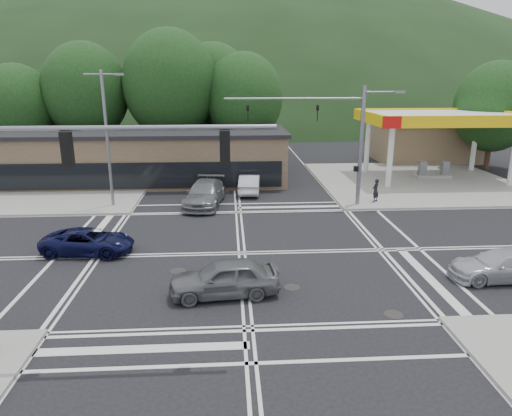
{
  "coord_description": "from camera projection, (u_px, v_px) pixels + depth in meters",
  "views": [
    {
      "loc": [
        -0.61,
        -21.46,
        8.64
      ],
      "look_at": [
        0.92,
        3.31,
        1.4
      ],
      "focal_mm": 32.0,
      "sensor_mm": 36.0,
      "label": 1
    }
  ],
  "objects": [
    {
      "name": "ground",
      "position": [
        242.0,
        253.0,
        23.02
      ],
      "size": [
        120.0,
        120.0,
        0.0
      ],
      "primitive_type": "plane",
      "color": "black",
      "rests_on": "ground"
    },
    {
      "name": "car_silver_east",
      "position": [
        502.0,
        265.0,
        19.92
      ],
      "size": [
        4.55,
        1.91,
        1.31
      ],
      "primitive_type": "imported",
      "rotation": [
        0.0,
        0.0,
        -1.59
      ],
      "color": "#AFB1B6",
      "rests_on": "ground"
    },
    {
      "name": "car_queue_b",
      "position": [
        249.0,
        179.0,
        36.3
      ],
      "size": [
        1.7,
        4.1,
        1.39
      ],
      "primitive_type": "imported",
      "rotation": [
        0.0,
        0.0,
        3.13
      ],
      "color": "silver",
      "rests_on": "ground"
    },
    {
      "name": "sidewalk_ne",
      "position": [
        415.0,
        181.0,
        38.26
      ],
      "size": [
        16.0,
        16.0,
        0.15
      ],
      "primitive_type": "cube",
      "color": "gray",
      "rests_on": "ground"
    },
    {
      "name": "tree_n_d",
      "position": [
        18.0,
        107.0,
        42.24
      ],
      "size": [
        6.8,
        6.8,
        9.76
      ],
      "color": "#382619",
      "rests_on": "ground"
    },
    {
      "name": "car_queue_a",
      "position": [
        250.0,
        184.0,
        34.71
      ],
      "size": [
        1.92,
        4.45,
        1.42
      ],
      "primitive_type": "imported",
      "rotation": [
        0.0,
        0.0,
        3.04
      ],
      "color": "#BABDC2",
      "rests_on": "ground"
    },
    {
      "name": "streetlight_nw",
      "position": [
        108.0,
        132.0,
        29.73
      ],
      "size": [
        2.5,
        0.25,
        9.0
      ],
      "color": "slate",
      "rests_on": "ground"
    },
    {
      "name": "pedestrian",
      "position": [
        376.0,
        190.0,
        31.7
      ],
      "size": [
        0.69,
        0.67,
        1.6
      ],
      "primitive_type": "imported",
      "rotation": [
        0.0,
        0.0,
        3.84
      ],
      "color": "black",
      "rests_on": "sidewalk_ne"
    },
    {
      "name": "sidewalk_nw",
      "position": [
        49.0,
        187.0,
        36.48
      ],
      "size": [
        16.0,
        16.0,
        0.15
      ],
      "primitive_type": "cube",
      "color": "gray",
      "rests_on": "ground"
    },
    {
      "name": "tree_n_a",
      "position": [
        86.0,
        92.0,
        43.19
      ],
      "size": [
        8.0,
        8.0,
        11.75
      ],
      "color": "#382619",
      "rests_on": "ground"
    },
    {
      "name": "hill_north",
      "position": [
        230.0,
        113.0,
        109.25
      ],
      "size": [
        252.0,
        126.0,
        140.0
      ],
      "primitive_type": "ellipsoid",
      "color": "black",
      "rests_on": "ground"
    },
    {
      "name": "car_northbound",
      "position": [
        205.0,
        193.0,
        31.35
      ],
      "size": [
        3.07,
        5.92,
        1.64
      ],
      "primitive_type": "imported",
      "rotation": [
        0.0,
        0.0,
        -0.14
      ],
      "color": "slate",
      "rests_on": "ground"
    },
    {
      "name": "car_grey_center",
      "position": [
        224.0,
        278.0,
        18.45
      ],
      "size": [
        4.61,
        2.23,
        1.52
      ],
      "primitive_type": "imported",
      "rotation": [
        0.0,
        0.0,
        -1.47
      ],
      "color": "#5C5E61",
      "rests_on": "ground"
    },
    {
      "name": "tree_n_c",
      "position": [
        244.0,
        98.0,
        44.26
      ],
      "size": [
        7.6,
        7.6,
        10.87
      ],
      "color": "#382619",
      "rests_on": "ground"
    },
    {
      "name": "commercial_row",
      "position": [
        140.0,
        157.0,
        38.28
      ],
      "size": [
        24.0,
        8.0,
        4.0
      ],
      "primitive_type": "cube",
      "color": "brown",
      "rests_on": "ground"
    },
    {
      "name": "tree_n_b",
      "position": [
        170.0,
        84.0,
        43.48
      ],
      "size": [
        9.0,
        9.0,
        12.98
      ],
      "color": "#382619",
      "rests_on": "ground"
    },
    {
      "name": "signal_mast_ne",
      "position": [
        343.0,
        132.0,
        29.87
      ],
      "size": [
        11.65,
        0.3,
        8.0
      ],
      "color": "slate",
      "rests_on": "ground"
    },
    {
      "name": "signal_mast_sw",
      "position": [
        32.0,
        200.0,
        13.35
      ],
      "size": [
        9.14,
        0.28,
        8.0
      ],
      "color": "slate",
      "rests_on": "ground"
    },
    {
      "name": "tree_n_e",
      "position": [
        214.0,
        90.0,
        47.73
      ],
      "size": [
        8.4,
        8.4,
        11.98
      ],
      "color": "#382619",
      "rests_on": "ground"
    },
    {
      "name": "gas_station_canopy",
      "position": [
        439.0,
        120.0,
        37.94
      ],
      "size": [
        12.32,
        8.34,
        5.75
      ],
      "color": "silver",
      "rests_on": "ground"
    },
    {
      "name": "convenience_store",
      "position": [
        425.0,
        142.0,
        47.63
      ],
      "size": [
        10.0,
        6.0,
        3.8
      ],
      "primitive_type": "cube",
      "color": "#846B4F",
      "rests_on": "ground"
    },
    {
      "name": "tree_ne",
      "position": [
        495.0,
        107.0,
        41.97
      ],
      "size": [
        7.2,
        7.2,
        9.99
      ],
      "color": "#382619",
      "rests_on": "ground"
    },
    {
      "name": "car_blue_west",
      "position": [
        88.0,
        241.0,
        22.87
      ],
      "size": [
        4.68,
        2.51,
        1.25
      ],
      "primitive_type": "imported",
      "rotation": [
        0.0,
        0.0,
        1.47
      ],
      "color": "black",
      "rests_on": "ground"
    }
  ]
}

